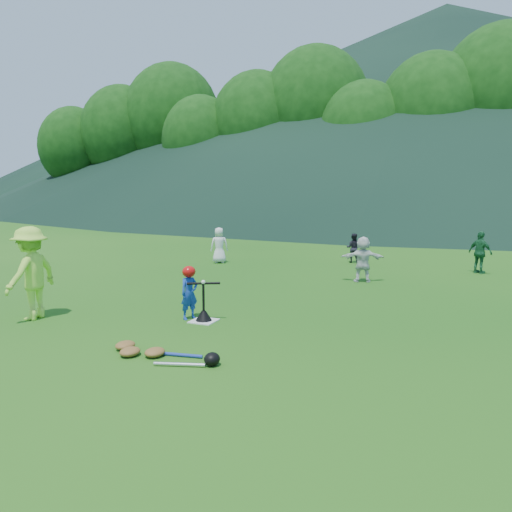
{
  "coord_description": "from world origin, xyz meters",
  "views": [
    {
      "loc": [
        4.32,
        -7.87,
        2.45
      ],
      "look_at": [
        0.0,
        2.5,
        0.9
      ],
      "focal_mm": 35.0,
      "sensor_mm": 36.0,
      "label": 1
    }
  ],
  "objects_px": {
    "batter_child": "(189,293)",
    "fielder_d": "(363,259)",
    "fielder_a": "(219,245)",
    "home_plate": "(204,321)",
    "adult_coach": "(31,273)",
    "fielder_b": "(353,248)",
    "fielder_c": "(480,253)",
    "batting_tee": "(204,315)",
    "equipment_pile": "(154,352)"
  },
  "relations": [
    {
      "from": "fielder_b",
      "to": "fielder_d",
      "type": "height_order",
      "value": "fielder_d"
    },
    {
      "from": "fielder_a",
      "to": "fielder_d",
      "type": "distance_m",
      "value": 5.17
    },
    {
      "from": "fielder_d",
      "to": "fielder_a",
      "type": "bearing_deg",
      "value": -34.03
    },
    {
      "from": "batting_tee",
      "to": "equipment_pile",
      "type": "distance_m",
      "value": 2.0
    },
    {
      "from": "fielder_b",
      "to": "batting_tee",
      "type": "relative_size",
      "value": 1.41
    },
    {
      "from": "batter_child",
      "to": "fielder_d",
      "type": "distance_m",
      "value": 5.48
    },
    {
      "from": "fielder_b",
      "to": "fielder_c",
      "type": "relative_size",
      "value": 0.79
    },
    {
      "from": "home_plate",
      "to": "adult_coach",
      "type": "relative_size",
      "value": 0.26
    },
    {
      "from": "fielder_a",
      "to": "fielder_b",
      "type": "relative_size",
      "value": 1.21
    },
    {
      "from": "fielder_b",
      "to": "batting_tee",
      "type": "height_order",
      "value": "fielder_b"
    },
    {
      "from": "equipment_pile",
      "to": "home_plate",
      "type": "bearing_deg",
      "value": 97.54
    },
    {
      "from": "fielder_b",
      "to": "equipment_pile",
      "type": "distance_m",
      "value": 10.33
    },
    {
      "from": "adult_coach",
      "to": "batting_tee",
      "type": "relative_size",
      "value": 2.55
    },
    {
      "from": "adult_coach",
      "to": "fielder_c",
      "type": "distance_m",
      "value": 11.71
    },
    {
      "from": "batter_child",
      "to": "equipment_pile",
      "type": "height_order",
      "value": "batter_child"
    },
    {
      "from": "batter_child",
      "to": "fielder_c",
      "type": "bearing_deg",
      "value": -7.02
    },
    {
      "from": "batter_child",
      "to": "batting_tee",
      "type": "height_order",
      "value": "batter_child"
    },
    {
      "from": "batter_child",
      "to": "fielder_d",
      "type": "relative_size",
      "value": 0.82
    },
    {
      "from": "adult_coach",
      "to": "batting_tee",
      "type": "xyz_separation_m",
      "value": [
        3.05,
        1.06,
        -0.74
      ]
    },
    {
      "from": "home_plate",
      "to": "fielder_a",
      "type": "height_order",
      "value": "fielder_a"
    },
    {
      "from": "fielder_d",
      "to": "home_plate",
      "type": "bearing_deg",
      "value": 51.89
    },
    {
      "from": "adult_coach",
      "to": "fielder_d",
      "type": "relative_size",
      "value": 1.45
    },
    {
      "from": "fielder_c",
      "to": "batting_tee",
      "type": "height_order",
      "value": "fielder_c"
    },
    {
      "from": "home_plate",
      "to": "fielder_c",
      "type": "distance_m",
      "value": 9.03
    },
    {
      "from": "adult_coach",
      "to": "fielder_b",
      "type": "relative_size",
      "value": 1.81
    },
    {
      "from": "fielder_a",
      "to": "fielder_b",
      "type": "height_order",
      "value": "fielder_a"
    },
    {
      "from": "home_plate",
      "to": "batter_child",
      "type": "relative_size",
      "value": 0.46
    },
    {
      "from": "batter_child",
      "to": "fielder_a",
      "type": "height_order",
      "value": "fielder_a"
    },
    {
      "from": "fielder_d",
      "to": "batting_tee",
      "type": "xyz_separation_m",
      "value": [
        -1.95,
        -5.04,
        -0.47
      ]
    },
    {
      "from": "equipment_pile",
      "to": "batter_child",
      "type": "bearing_deg",
      "value": 106.23
    },
    {
      "from": "home_plate",
      "to": "equipment_pile",
      "type": "xyz_separation_m",
      "value": [
        0.26,
        -1.98,
        0.06
      ]
    },
    {
      "from": "batter_child",
      "to": "adult_coach",
      "type": "height_order",
      "value": "adult_coach"
    },
    {
      "from": "batting_tee",
      "to": "equipment_pile",
      "type": "xyz_separation_m",
      "value": [
        0.26,
        -1.98,
        -0.06
      ]
    },
    {
      "from": "adult_coach",
      "to": "batting_tee",
      "type": "bearing_deg",
      "value": 107.28
    },
    {
      "from": "adult_coach",
      "to": "fielder_c",
      "type": "xyz_separation_m",
      "value": [
        7.86,
        8.68,
        -0.26
      ]
    },
    {
      "from": "fielder_d",
      "to": "batting_tee",
      "type": "relative_size",
      "value": 1.76
    },
    {
      "from": "fielder_c",
      "to": "adult_coach",
      "type": "bearing_deg",
      "value": 82.06
    },
    {
      "from": "home_plate",
      "to": "fielder_c",
      "type": "bearing_deg",
      "value": 57.74
    },
    {
      "from": "home_plate",
      "to": "fielder_b",
      "type": "bearing_deg",
      "value": 82.92
    },
    {
      "from": "batter_child",
      "to": "fielder_c",
      "type": "xyz_separation_m",
      "value": [
        5.14,
        7.56,
        0.12
      ]
    },
    {
      "from": "batter_child",
      "to": "fielder_b",
      "type": "bearing_deg",
      "value": 17.81
    },
    {
      "from": "home_plate",
      "to": "fielder_b",
      "type": "relative_size",
      "value": 0.47
    },
    {
      "from": "batter_child",
      "to": "fielder_d",
      "type": "height_order",
      "value": "fielder_d"
    },
    {
      "from": "batter_child",
      "to": "home_plate",
      "type": "bearing_deg",
      "value": -72.83
    },
    {
      "from": "batter_child",
      "to": "fielder_a",
      "type": "relative_size",
      "value": 0.84
    },
    {
      "from": "adult_coach",
      "to": "batting_tee",
      "type": "distance_m",
      "value": 3.31
    },
    {
      "from": "batter_child",
      "to": "adult_coach",
      "type": "xyz_separation_m",
      "value": [
        -2.72,
        -1.11,
        0.38
      ]
    },
    {
      "from": "fielder_d",
      "to": "fielder_c",
      "type": "bearing_deg",
      "value": -154.86
    },
    {
      "from": "adult_coach",
      "to": "fielder_a",
      "type": "xyz_separation_m",
      "value": [
        0.06,
        7.62,
        -0.29
      ]
    },
    {
      "from": "home_plate",
      "to": "batter_child",
      "type": "bearing_deg",
      "value": 169.98
    }
  ]
}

